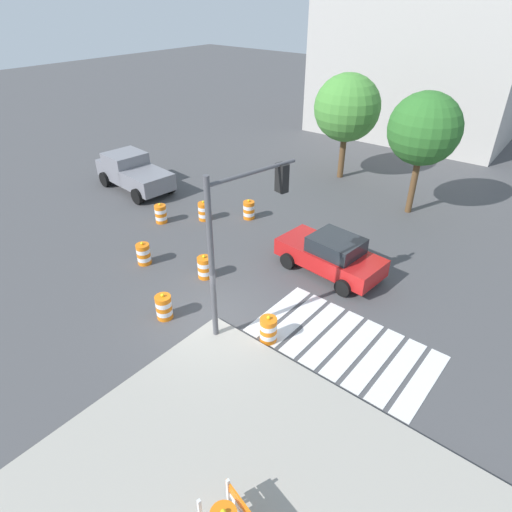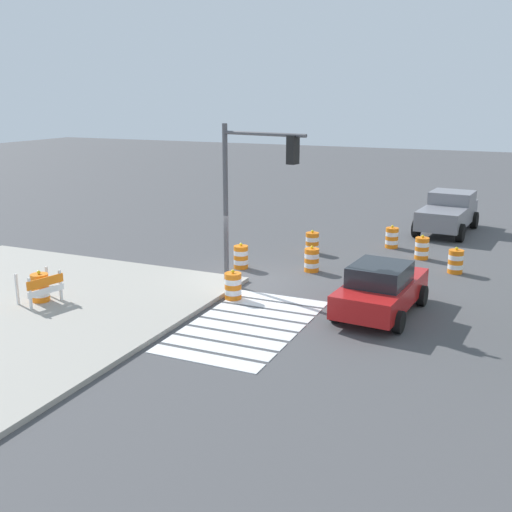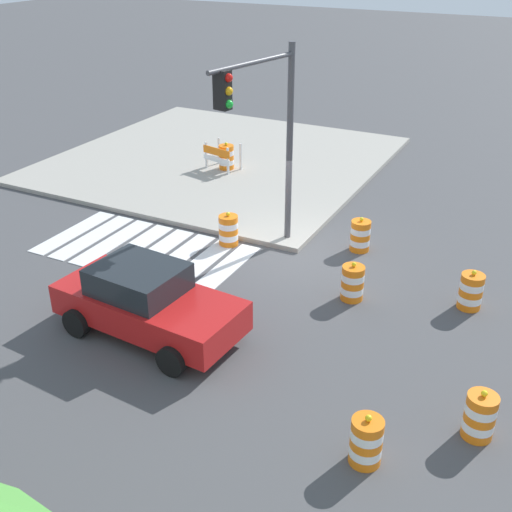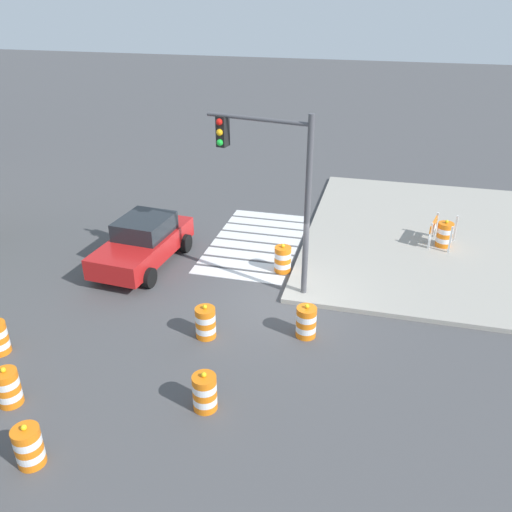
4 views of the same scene
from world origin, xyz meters
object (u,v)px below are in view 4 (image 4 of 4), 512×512
object	(u,v)px
construction_barricade	(438,229)
traffic_light_pole	(272,171)
traffic_barrel_on_sidewalk	(445,234)
sports_car	(143,242)
traffic_barrel_crosswalk_end	(206,322)
traffic_barrel_opposite_curb	(8,387)
traffic_barrel_median_near	(29,446)
traffic_barrel_far_curb	(283,259)
traffic_barrel_lane_center	(306,322)
traffic_barrel_median_far	(205,392)

from	to	relation	value
construction_barricade	traffic_light_pole	bearing A→B (deg)	130.33
traffic_barrel_on_sidewalk	sports_car	bearing A→B (deg)	110.07
traffic_barrel_crosswalk_end	traffic_barrel_opposite_curb	xyz separation A→B (m)	(-3.63, 3.53, 0.00)
traffic_barrel_opposite_curb	construction_barricade	size ratio (longest dim) A/B	0.74
traffic_barrel_median_near	sports_car	bearing A→B (deg)	9.83
traffic_light_pole	traffic_barrel_far_curb	bearing A→B (deg)	-7.08
traffic_barrel_crosswalk_end	traffic_barrel_median_near	size ratio (longest dim) A/B	1.00
traffic_barrel_crosswalk_end	traffic_barrel_far_curb	size ratio (longest dim) A/B	1.00
traffic_light_pole	sports_car	bearing A→B (deg)	82.39
construction_barricade	traffic_barrel_on_sidewalk	bearing A→B (deg)	-119.79
traffic_barrel_median_near	traffic_barrel_lane_center	xyz separation A→B (m)	(5.76, -4.66, 0.00)
construction_barricade	traffic_light_pole	world-z (taller)	traffic_light_pole
sports_car	construction_barricade	xyz separation A→B (m)	(3.85, -9.87, -0.09)
traffic_barrel_crosswalk_end	construction_barricade	size ratio (longest dim) A/B	0.74
traffic_light_pole	traffic_barrel_lane_center	bearing A→B (deg)	-146.05
sports_car	traffic_barrel_opposite_curb	bearing A→B (deg)	179.66
traffic_barrel_median_near	traffic_barrel_median_far	size ratio (longest dim) A/B	1.00
traffic_light_pole	construction_barricade	bearing A→B (deg)	-49.67
traffic_barrel_median_far	sports_car	bearing A→B (deg)	34.99
traffic_barrel_median_near	traffic_barrel_median_far	xyz separation A→B (m)	(2.38, -2.90, 0.00)
traffic_barrel_median_far	construction_barricade	distance (m)	11.52
traffic_barrel_opposite_curb	traffic_barrel_median_near	bearing A→B (deg)	-132.56
traffic_barrel_lane_center	traffic_barrel_on_sidewalk	size ratio (longest dim) A/B	1.00
traffic_barrel_crosswalk_end	traffic_barrel_on_sidewalk	world-z (taller)	traffic_barrel_on_sidewalk
traffic_barrel_median_near	traffic_barrel_lane_center	distance (m)	7.40
traffic_barrel_crosswalk_end	traffic_light_pole	xyz separation A→B (m)	(2.99, -1.13, 3.46)
traffic_barrel_opposite_curb	construction_barricade	distance (m)	14.88
traffic_barrel_lane_center	construction_barricade	distance (m)	7.71
traffic_barrel_median_near	traffic_barrel_median_far	world-z (taller)	same
traffic_barrel_lane_center	construction_barricade	xyz separation A→B (m)	(6.75, -3.72, 0.27)
sports_car	traffic_barrel_median_near	xyz separation A→B (m)	(-8.66, -1.50, -0.36)
traffic_barrel_crosswalk_end	traffic_light_pole	size ratio (longest dim) A/B	0.19
traffic_barrel_on_sidewalk	traffic_barrel_far_curb	bearing A→B (deg)	120.01
sports_car	traffic_barrel_opposite_curb	distance (m)	7.25
traffic_barrel_median_near	traffic_light_pole	xyz separation A→B (m)	(8.04, -3.12, 3.46)
traffic_barrel_median_far	traffic_barrel_on_sidewalk	world-z (taller)	traffic_barrel_on_sidewalk
construction_barricade	traffic_barrel_crosswalk_end	bearing A→B (deg)	139.43
sports_car	traffic_barrel_on_sidewalk	xyz separation A→B (m)	(3.70, -10.13, -0.21)
traffic_barrel_crosswalk_end	traffic_barrel_median_far	distance (m)	2.82
traffic_barrel_opposite_curb	traffic_light_pole	size ratio (longest dim) A/B	0.19
traffic_barrel_far_curb	traffic_light_pole	distance (m)	3.67
traffic_barrel_lane_center	traffic_light_pole	world-z (taller)	traffic_light_pole
traffic_barrel_opposite_curb	traffic_barrel_on_sidewalk	distance (m)	14.94
traffic_barrel_crosswalk_end	traffic_barrel_on_sidewalk	xyz separation A→B (m)	(7.31, -6.64, 0.15)
traffic_barrel_lane_center	traffic_barrel_on_sidewalk	xyz separation A→B (m)	(6.60, -3.97, 0.15)
sports_car	traffic_barrel_median_near	world-z (taller)	sports_car
traffic_barrel_lane_center	traffic_barrel_opposite_curb	distance (m)	7.57
traffic_barrel_opposite_curb	sports_car	bearing A→B (deg)	-0.34
traffic_barrel_on_sidewalk	traffic_light_pole	distance (m)	7.74
traffic_barrel_median_near	traffic_barrel_lane_center	world-z (taller)	same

